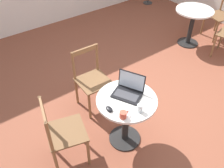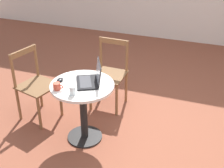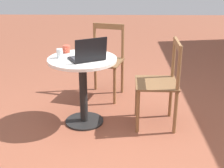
{
  "view_description": "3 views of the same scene",
  "coord_description": "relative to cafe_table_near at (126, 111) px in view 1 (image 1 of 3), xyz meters",
  "views": [
    {
      "loc": [
        -1.97,
        -1.88,
        2.69
      ],
      "look_at": [
        -0.52,
        0.11,
        0.58
      ],
      "focal_mm": 40.0,
      "sensor_mm": 36.0,
      "label": 1
    },
    {
      "loc": [
        0.66,
        -2.98,
        2.37
      ],
      "look_at": [
        -0.44,
        0.05,
        0.56
      ],
      "focal_mm": 50.0,
      "sensor_mm": 36.0,
      "label": 2
    },
    {
      "loc": [
        2.36,
        0.02,
        1.62
      ],
      "look_at": [
        -0.41,
        -0.04,
        0.54
      ],
      "focal_mm": 50.0,
      "sensor_mm": 36.0,
      "label": 3
    }
  ],
  "objects": [
    {
      "name": "drinking_glass",
      "position": [
        -0.0,
        -0.22,
        0.24
      ],
      "size": [
        0.06,
        0.06,
        0.09
      ],
      "color": "silver",
      "rests_on": "cafe_table_near"
    },
    {
      "name": "cafe_table_mid",
      "position": [
        2.52,
        1.11,
        0.0
      ],
      "size": [
        0.7,
        0.7,
        0.72
      ],
      "color": "black",
      "rests_on": "ground_plane"
    },
    {
      "name": "chair_near_back",
      "position": [
        0.02,
        0.8,
        -0.07
      ],
      "size": [
        0.44,
        0.44,
        0.91
      ],
      "color": "brown",
      "rests_on": "ground_plane"
    },
    {
      "name": "laptop",
      "position": [
        0.08,
        0.07,
        0.24
      ],
      "size": [
        0.38,
        0.4,
        0.24
      ],
      "color": "black",
      "rests_on": "cafe_table_near"
    },
    {
      "name": "cafe_table_near",
      "position": [
        0.0,
        0.0,
        0.0
      ],
      "size": [
        0.7,
        0.7,
        0.72
      ],
      "color": "black",
      "rests_on": "ground_plane"
    },
    {
      "name": "chair_mid_right",
      "position": [
        3.23,
        0.97,
        -0.07
      ],
      "size": [
        0.5,
        0.5,
        0.91
      ],
      "color": "brown",
      "rests_on": "ground_plane"
    },
    {
      "name": "mouse",
      "position": [
        -0.26,
        -0.02,
        0.21
      ],
      "size": [
        0.06,
        0.1,
        0.03
      ],
      "color": "black",
      "rests_on": "cafe_table_near"
    },
    {
      "name": "mug",
      "position": [
        -0.2,
        -0.19,
        0.23
      ],
      "size": [
        0.11,
        0.08,
        0.08
      ],
      "color": "#C64C38",
      "rests_on": "cafe_table_near"
    },
    {
      "name": "ground_plane",
      "position": [
        0.64,
        0.34,
        -0.53
      ],
      "size": [
        16.0,
        16.0,
        0.0
      ],
      "primitive_type": "plane",
      "color": "brown"
    },
    {
      "name": "chair_near_left",
      "position": [
        -0.75,
        0.2,
        -0.07
      ],
      "size": [
        0.52,
        0.52,
        0.91
      ],
      "color": "brown",
      "rests_on": "ground_plane"
    }
  ]
}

